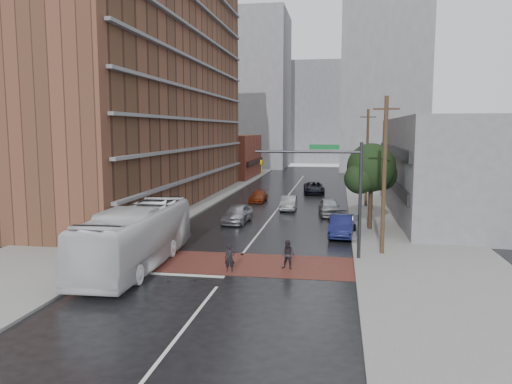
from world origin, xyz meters
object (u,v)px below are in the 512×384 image
Objects in this scene: pedestrian_a at (230,258)px; car_travel_a at (237,214)px; car_parked_mid at (342,221)px; car_parked_far at (329,207)px; car_travel_c at (258,196)px; car_parked_near at (342,226)px; transit_bus at (136,237)px; pedestrian_b at (288,255)px; car_travel_b at (289,203)px; suv_travel at (314,188)px.

car_travel_a is at bearing 96.84° from pedestrian_a.
car_parked_far is (-1.10, 6.17, 0.19)m from car_parked_mid.
car_travel_a is at bearing -87.92° from car_travel_c.
car_parked_near is at bearing -60.63° from car_travel_c.
transit_bus is 8.83m from pedestrian_b.
car_travel_b is (6.64, 22.02, -1.07)m from transit_bus.
car_travel_c is at bearing 114.37° from pedestrian_b.
car_travel_c is at bearing 125.83° from car_travel_b.
car_parked_far is (7.71, 5.11, -0.01)m from car_travel_a.
suv_travel is at bearing 101.61° from car_parked_near.
pedestrian_b is 21.22m from car_travel_b.
transit_bus is at bearing -109.46° from suv_travel.
transit_bus is 7.51× the size of pedestrian_b.
car_parked_mid is (9.04, -13.81, 0.01)m from car_travel_c.
car_travel_c is 0.86× the size of car_parked_near.
car_travel_b is 12.70m from car_parked_near.
car_parked_mid is 0.89× the size of car_parked_far.
pedestrian_b is 0.41× the size of car_travel_c.
pedestrian_b reaches higher than car_travel_b.
pedestrian_a is 22.25m from car_travel_b.
car_parked_far is at bearing 100.87° from car_parked_near.
suv_travel reaches higher than car_travel_b.
car_parked_mid is at bearing -3.04° from car_travel_a.
car_parked_mid is at bearing 93.99° from car_parked_near.
car_travel_b is (1.07, 22.22, -0.10)m from pedestrian_a.
pedestrian_b reaches higher than car_parked_mid.
pedestrian_a is 0.38× the size of car_parked_mid.
car_travel_a reaches higher than pedestrian_a.
car_parked_mid is (8.81, -1.06, -0.20)m from car_travel_a.
car_travel_a reaches higher than car_parked_far.
pedestrian_b is 12.83m from car_parked_mid.
car_parked_mid is (6.23, 13.57, -0.19)m from pedestrian_a.
car_parked_near is at bearing 39.57° from transit_bus.
car_travel_c is at bearing 94.86° from car_travel_a.
car_travel_a is at bearing 76.41° from transit_bus.
suv_travel reaches higher than car_parked_mid.
pedestrian_a reaches higher than car_parked_mid.
pedestrian_a reaches higher than car_travel_b.
transit_bus reaches higher than pedestrian_a.
car_parked_near is at bearing -99.90° from car_parked_mid.
car_parked_near is at bearing -20.66° from car_travel_a.
car_parked_near is (5.16, -11.60, 0.10)m from car_travel_b.
car_travel_c is 11.03m from car_parked_far.
car_travel_b is 10.08m from car_parked_mid.
car_parked_near is 1.02× the size of car_parked_far.
transit_bus is at bearing -94.77° from car_travel_c.
transit_bus is 5.66m from pedestrian_a.
pedestrian_b is 14.69m from car_travel_a.
car_travel_a is at bearing -151.99° from car_parked_far.
suv_travel is (-0.26, 34.35, -0.11)m from pedestrian_b.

